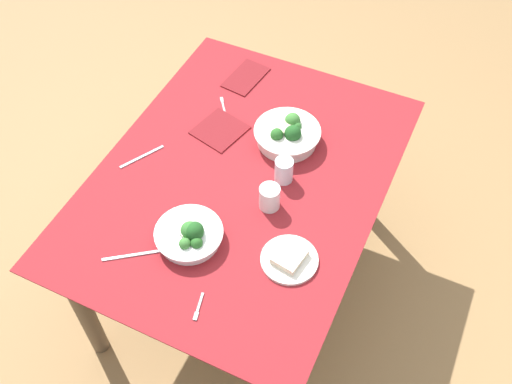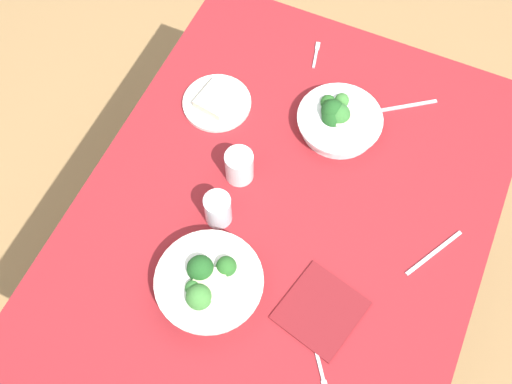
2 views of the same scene
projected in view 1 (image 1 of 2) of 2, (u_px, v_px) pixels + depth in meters
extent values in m
plane|color=#9E7547|center=(244.00, 275.00, 2.77)|extent=(6.00, 6.00, 0.00)
cube|color=maroon|center=(241.00, 177.00, 2.21)|extent=(1.39, 1.04, 0.01)
cube|color=brown|center=(241.00, 180.00, 2.22)|extent=(1.35, 1.01, 0.02)
cylinder|color=brown|center=(221.00, 118.00, 2.94)|extent=(0.07, 0.07, 0.69)
cylinder|color=brown|center=(83.00, 309.00, 2.28)|extent=(0.07, 0.07, 0.69)
cylinder|color=brown|center=(377.00, 170.00, 2.72)|extent=(0.07, 0.07, 0.69)
cylinder|color=silver|center=(287.00, 137.00, 2.30)|extent=(0.23, 0.23, 0.05)
cylinder|color=silver|center=(287.00, 131.00, 2.28)|extent=(0.26, 0.26, 0.01)
sphere|color=#3D7A33|center=(293.00, 121.00, 2.29)|extent=(0.06, 0.06, 0.06)
sphere|color=#1E511E|center=(293.00, 134.00, 2.25)|extent=(0.07, 0.07, 0.07)
sphere|color=#33702D|center=(296.00, 127.00, 2.28)|extent=(0.04, 0.04, 0.04)
sphere|color=#286023|center=(277.00, 135.00, 2.25)|extent=(0.05, 0.05, 0.05)
cylinder|color=beige|center=(286.00, 126.00, 2.27)|extent=(0.08, 0.08, 0.01)
cylinder|color=white|center=(189.00, 236.00, 2.02)|extent=(0.21, 0.21, 0.04)
cylinder|color=white|center=(189.00, 232.00, 2.00)|extent=(0.24, 0.24, 0.01)
sphere|color=#286023|center=(197.00, 243.00, 1.96)|extent=(0.04, 0.04, 0.04)
sphere|color=#1E511E|center=(194.00, 232.00, 1.97)|extent=(0.06, 0.06, 0.06)
sphere|color=#1E511E|center=(195.00, 230.00, 1.99)|extent=(0.06, 0.06, 0.06)
sphere|color=#33702D|center=(190.00, 231.00, 1.99)|extent=(0.07, 0.07, 0.07)
sphere|color=#3D7A33|center=(185.00, 244.00, 1.96)|extent=(0.04, 0.04, 0.04)
cylinder|color=beige|center=(188.00, 230.00, 1.99)|extent=(0.07, 0.07, 0.01)
cylinder|color=silver|center=(289.00, 260.00, 1.98)|extent=(0.20, 0.20, 0.01)
cube|color=beige|center=(290.00, 257.00, 1.96)|extent=(0.12, 0.11, 0.03)
cylinder|color=silver|center=(284.00, 170.00, 2.16)|extent=(0.07, 0.07, 0.10)
cylinder|color=silver|center=(270.00, 197.00, 2.09)|extent=(0.08, 0.08, 0.10)
cube|color=#B7B7BC|center=(200.00, 303.00, 1.88)|extent=(0.07, 0.02, 0.00)
cube|color=#B7B7BC|center=(196.00, 316.00, 1.85)|extent=(0.03, 0.02, 0.00)
cube|color=#B7B7BC|center=(224.00, 107.00, 2.44)|extent=(0.06, 0.05, 0.00)
cube|color=#B7B7BC|center=(222.00, 100.00, 2.47)|extent=(0.03, 0.03, 0.00)
cube|color=#B7B7BC|center=(142.00, 157.00, 2.27)|extent=(0.17, 0.10, 0.00)
cube|color=#B7B7BC|center=(131.00, 255.00, 1.99)|extent=(0.12, 0.16, 0.00)
cube|color=maroon|center=(246.00, 77.00, 2.56)|extent=(0.23, 0.15, 0.01)
cube|color=maroon|center=(220.00, 130.00, 2.36)|extent=(0.22, 0.21, 0.01)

